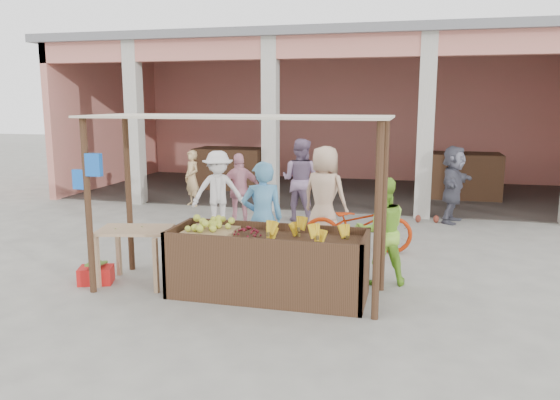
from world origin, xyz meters
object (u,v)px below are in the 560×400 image
(fruit_stall, at_px, (268,267))
(vendor_green, at_px, (381,228))
(motorcycle, at_px, (358,224))
(red_crate, at_px, (96,275))
(side_table, at_px, (135,238))
(vendor_blue, at_px, (262,215))

(fruit_stall, xyz_separation_m, vendor_green, (1.41, 0.88, 0.41))
(motorcycle, bearing_deg, vendor_green, -176.64)
(motorcycle, bearing_deg, red_crate, 110.96)
(fruit_stall, distance_m, vendor_green, 1.71)
(side_table, distance_m, red_crate, 0.80)
(motorcycle, bearing_deg, side_table, 114.50)
(side_table, height_order, vendor_blue, vendor_blue)
(red_crate, relative_size, vendor_green, 0.29)
(vendor_green, bearing_deg, red_crate, -4.86)
(vendor_blue, height_order, vendor_green, vendor_blue)
(side_table, relative_size, red_crate, 2.41)
(vendor_blue, relative_size, vendor_green, 1.13)
(red_crate, distance_m, motorcycle, 4.26)
(vendor_blue, xyz_separation_m, vendor_green, (1.73, 0.01, -0.10))
(vendor_green, bearing_deg, vendor_blue, -18.61)
(vendor_green, relative_size, motorcycle, 0.82)
(fruit_stall, distance_m, vendor_blue, 1.06)
(side_table, bearing_deg, vendor_green, 1.94)
(fruit_stall, height_order, vendor_blue, vendor_blue)
(vendor_green, height_order, motorcycle, vendor_green)
(side_table, xyz_separation_m, motorcycle, (2.87, 2.35, -0.15))
(red_crate, xyz_separation_m, vendor_blue, (2.20, 0.98, 0.79))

